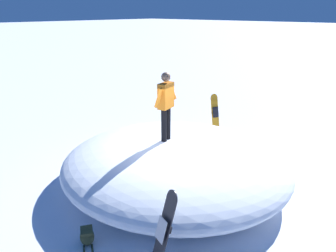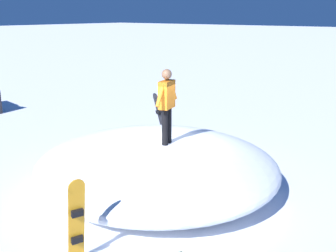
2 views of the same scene
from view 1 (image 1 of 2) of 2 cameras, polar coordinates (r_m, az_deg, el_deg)
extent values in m
plane|color=white|center=(8.66, 0.40, -10.26)|extent=(240.00, 240.00, 0.00)
ellipsoid|color=white|center=(8.57, 1.23, -6.29)|extent=(6.81, 6.97, 1.14)
cylinder|color=black|center=(8.42, -0.03, 0.52)|extent=(0.14, 0.14, 0.84)
cylinder|color=black|center=(8.26, -0.69, 0.13)|extent=(0.14, 0.14, 0.84)
cube|color=orange|center=(8.13, -0.37, 5.19)|extent=(0.50, 0.32, 0.62)
sphere|color=#936B4C|center=(8.04, -0.38, 8.34)|extent=(0.23, 0.23, 0.23)
cylinder|color=orange|center=(8.39, 0.70, 6.02)|extent=(0.40, 0.17, 0.51)
cylinder|color=orange|center=(7.85, -1.51, 5.08)|extent=(0.40, 0.17, 0.51)
cube|color=orange|center=(11.45, 8.08, 1.06)|extent=(0.36, 0.37, 1.47)
cylinder|color=orange|center=(11.36, 7.84, 4.77)|extent=(0.28, 0.16, 0.27)
cube|color=black|center=(11.38, 8.10, 2.34)|extent=(0.24, 0.15, 0.35)
cube|color=black|center=(11.44, 7.87, 2.44)|extent=(0.21, 0.15, 0.12)
cube|color=black|center=(11.53, 8.04, -0.19)|extent=(0.21, 0.15, 0.12)
cube|color=black|center=(5.60, -1.30, -19.49)|extent=(0.50, 0.41, 1.52)
cylinder|color=black|center=(5.24, 0.66, -12.33)|extent=(0.18, 0.30, 0.29)
cube|color=#B2B2B7|center=(5.44, -1.21, -17.21)|extent=(0.18, 0.26, 0.37)
cube|color=black|center=(5.48, -0.20, -16.90)|extent=(0.15, 0.21, 0.12)
ellipsoid|color=#383D23|center=(6.90, -13.60, -17.84)|extent=(0.41, 0.43, 0.32)
ellipsoid|color=#4B5131|center=(7.06, -13.63, -17.41)|extent=(0.23, 0.19, 0.15)
cube|color=#383D23|center=(6.83, -13.69, -16.95)|extent=(0.35, 0.37, 0.06)
cylinder|color=#383D23|center=(6.84, -14.10, -19.79)|extent=(0.16, 0.22, 0.04)
cylinder|color=#383D23|center=(6.84, -12.76, -19.68)|extent=(0.16, 0.22, 0.04)
ellipsoid|color=#383D23|center=(11.88, -0.21, -1.03)|extent=(0.38, 0.43, 0.30)
ellipsoid|color=#4B5131|center=(12.03, -0.47, -0.99)|extent=(0.21, 0.17, 0.15)
cube|color=#383D23|center=(11.83, -0.21, -0.45)|extent=(0.32, 0.36, 0.06)
cylinder|color=#383D23|center=(11.73, -0.19, -2.01)|extent=(0.15, 0.24, 0.04)
cylinder|color=#383D23|center=(11.78, 0.44, -1.92)|extent=(0.15, 0.24, 0.04)
camera|label=2|loc=(16.69, 1.95, 18.45)|focal=43.05mm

